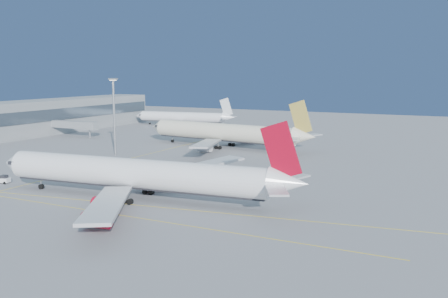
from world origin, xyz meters
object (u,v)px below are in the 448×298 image
airliner_third (184,117)px  airliner_virgin (139,174)px  light_mast (114,110)px  airliner_etihad (226,133)px  pushback_tug (3,179)px

airliner_third → airliner_virgin: bearing=-70.8°
airliner_third → light_mast: light_mast is taller
airliner_third → airliner_etihad: bearing=-56.1°
airliner_etihad → airliner_third: (-53.05, 58.61, -1.11)m
airliner_etihad → light_mast: bearing=-122.0°
airliner_third → light_mast: size_ratio=2.17×
light_mast → airliner_etihad: bearing=51.0°
airliner_etihad → light_mast: 41.45m
airliner_third → light_mast: (27.63, -89.98, 10.48)m
airliner_etihad → light_mast: (-25.42, -31.37, 9.37)m
airliner_etihad → pushback_tug: size_ratio=17.59×
airliner_virgin → pushback_tug: size_ratio=18.48×
airliner_etihad → pushback_tug: (-23.46, -77.56, -4.63)m
airliner_virgin → light_mast: size_ratio=2.92×
pushback_tug → light_mast: light_mast is taller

